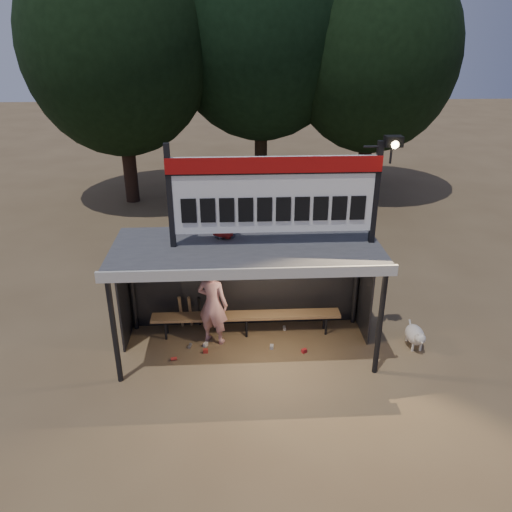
% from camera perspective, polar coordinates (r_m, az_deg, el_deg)
% --- Properties ---
extents(ground, '(80.00, 80.00, 0.00)m').
position_cam_1_polar(ground, '(10.42, -1.00, -10.51)').
color(ground, brown).
rests_on(ground, ground).
extents(player, '(0.76, 0.64, 1.77)m').
position_cam_1_polar(player, '(10.22, -4.98, -5.50)').
color(player, silver).
rests_on(player, ground).
extents(child_a, '(0.58, 0.49, 1.07)m').
position_cam_1_polar(child_a, '(9.47, -4.02, 5.18)').
color(child_a, slate).
rests_on(child_a, dugout_shelter).
extents(child_b, '(0.63, 0.53, 1.11)m').
position_cam_1_polar(child_b, '(9.46, -3.76, 5.28)').
color(child_b, maroon).
rests_on(child_b, dugout_shelter).
extents(dugout_shelter, '(5.10, 2.08, 2.32)m').
position_cam_1_polar(dugout_shelter, '(9.71, -1.13, -0.70)').
color(dugout_shelter, '#3F3F42').
rests_on(dugout_shelter, ground).
extents(scoreboard_assembly, '(4.10, 0.27, 1.99)m').
position_cam_1_polar(scoreboard_assembly, '(8.97, 2.44, 7.28)').
color(scoreboard_assembly, black).
rests_on(scoreboard_assembly, dugout_shelter).
extents(bench, '(4.00, 0.35, 0.48)m').
position_cam_1_polar(bench, '(10.65, -1.13, -6.90)').
color(bench, olive).
rests_on(bench, ground).
extents(tree_left, '(6.46, 6.46, 9.27)m').
position_cam_1_polar(tree_left, '(18.92, -15.61, 22.20)').
color(tree_left, black).
rests_on(tree_left, ground).
extents(tree_mid, '(7.22, 7.22, 10.36)m').
position_cam_1_polar(tree_mid, '(20.09, 0.62, 24.94)').
color(tree_mid, black).
rests_on(tree_mid, ground).
extents(tree_right, '(6.08, 6.08, 8.72)m').
position_cam_1_polar(tree_right, '(19.78, 13.34, 21.53)').
color(tree_right, black).
rests_on(tree_right, ground).
extents(dog, '(0.36, 0.81, 0.49)m').
position_cam_1_polar(dog, '(10.82, 17.75, -8.62)').
color(dog, beige).
rests_on(dog, ground).
extents(bats, '(0.48, 0.33, 0.84)m').
position_cam_1_polar(bats, '(10.91, -7.53, -6.30)').
color(bats, '#A47D4C').
rests_on(bats, ground).
extents(litter, '(2.74, 1.10, 0.08)m').
position_cam_1_polar(litter, '(10.42, -2.45, -10.28)').
color(litter, red).
rests_on(litter, ground).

